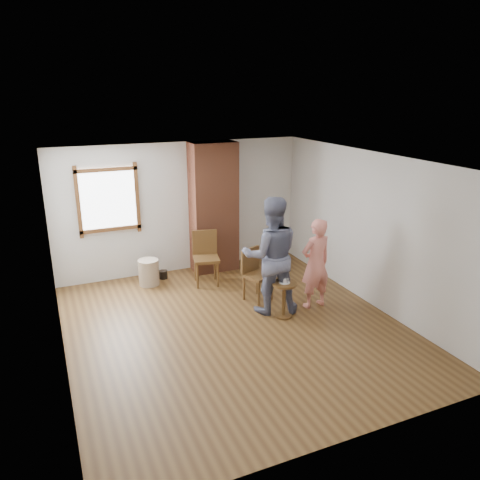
% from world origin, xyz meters
% --- Properties ---
extents(ground, '(5.50, 5.50, 0.00)m').
position_xyz_m(ground, '(0.00, 0.00, 0.00)').
color(ground, brown).
rests_on(ground, ground).
extents(room_shell, '(5.04, 5.52, 2.62)m').
position_xyz_m(room_shell, '(-0.06, 0.61, 1.81)').
color(room_shell, silver).
rests_on(room_shell, ground).
extents(brick_chimney, '(0.90, 0.50, 2.60)m').
position_xyz_m(brick_chimney, '(0.60, 2.50, 1.30)').
color(brick_chimney, '#995336').
rests_on(brick_chimney, ground).
extents(stoneware_crock, '(0.39, 0.39, 0.50)m').
position_xyz_m(stoneware_crock, '(-0.84, 2.22, 0.25)').
color(stoneware_crock, tan).
rests_on(stoneware_crock, ground).
extents(dark_pot, '(0.18, 0.18, 0.16)m').
position_xyz_m(dark_pot, '(-0.52, 2.40, 0.08)').
color(dark_pot, black).
rests_on(dark_pot, ground).
extents(dining_chair_left, '(0.56, 0.56, 1.01)m').
position_xyz_m(dining_chair_left, '(0.20, 1.90, 0.57)').
color(dining_chair_left, brown).
rests_on(dining_chair_left, ground).
extents(dining_chair_right, '(0.56, 0.56, 0.92)m').
position_xyz_m(dining_chair_right, '(0.74, 0.85, 0.52)').
color(dining_chair_right, brown).
rests_on(dining_chair_right, ground).
extents(side_table, '(0.40, 0.40, 0.60)m').
position_xyz_m(side_table, '(0.88, 0.03, 0.40)').
color(side_table, brown).
rests_on(side_table, ground).
extents(cake_plate, '(0.18, 0.18, 0.01)m').
position_xyz_m(cake_plate, '(0.88, 0.03, 0.60)').
color(cake_plate, white).
rests_on(cake_plate, side_table).
extents(cake_slice, '(0.08, 0.07, 0.06)m').
position_xyz_m(cake_slice, '(0.89, 0.03, 0.64)').
color(cake_slice, white).
rests_on(cake_slice, cake_plate).
extents(man, '(1.12, 0.98, 1.96)m').
position_xyz_m(man, '(0.78, 0.32, 0.98)').
color(man, '#15193C').
rests_on(man, ground).
extents(person_pink, '(0.60, 0.43, 1.56)m').
position_xyz_m(person_pink, '(1.54, 0.17, 0.78)').
color(person_pink, '#F08778').
rests_on(person_pink, ground).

